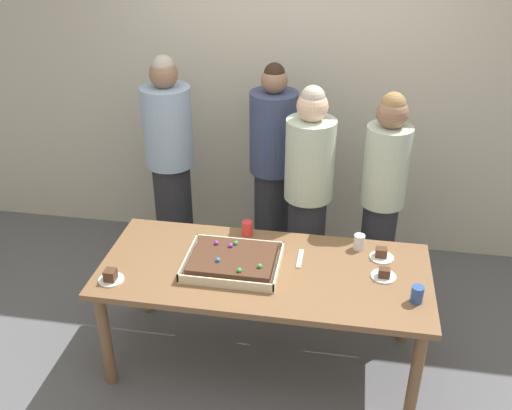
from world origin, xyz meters
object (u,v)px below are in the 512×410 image
Objects in this scene: drink_cup_middle at (359,242)px; sheet_cake at (233,261)px; person_serving_front at (382,199)px; plated_slice_near_left at (111,277)px; cake_server_utensil at (300,259)px; person_striped_tie_right at (273,169)px; drink_cup_nearest at (247,229)px; plated_slice_near_right at (381,255)px; party_table at (264,279)px; person_left_edge_reaching at (308,195)px; person_green_shirt_behind at (170,163)px; plated_slice_far_left at (384,275)px; drink_cup_far_end at (417,294)px.

sheet_cake is at bearing -156.49° from drink_cup_middle.
person_serving_front is at bearing 72.60° from drink_cup_middle.
plated_slice_near_left is 1.89m from person_serving_front.
person_striped_tie_right is (-0.31, 0.97, 0.13)m from cake_server_utensil.
drink_cup_nearest is at bearing 149.07° from cake_server_utensil.
plated_slice_near_right is at bearing 15.33° from sheet_cake.
party_table is 1.18× the size of person_striped_tie_right.
party_table is 1.13m from person_striped_tie_right.
drink_cup_middle is at bearing 22.51° from plated_slice_near_left.
drink_cup_middle is (0.73, -0.04, 0.00)m from drink_cup_nearest.
person_left_edge_reaching is at bearing 44.13° from plated_slice_near_left.
sheet_cake is at bearing 0.00° from person_left_edge_reaching.
cake_server_utensil is 0.12× the size of person_green_shirt_behind.
person_serving_front is at bearing 89.65° from plated_slice_near_right.
person_left_edge_reaching reaches higher than party_table.
person_green_shirt_behind reaches higher than plated_slice_far_left.
plated_slice_near_right is (0.89, 0.24, -0.01)m from sheet_cake.
plated_slice_near_left is 0.09× the size of person_serving_front.
person_left_edge_reaching is at bearing 44.93° from person_striped_tie_right.
person_striped_tie_right reaches higher than plated_slice_near_left.
drink_cup_nearest is at bearing 86.78° from sheet_cake.
plated_slice_near_left is 1.65m from plated_slice_near_right.
drink_cup_nearest is (-0.88, 0.33, 0.03)m from plated_slice_far_left.
person_striped_tie_right is at bearing 127.31° from plated_slice_far_left.
person_serving_front reaches higher than cake_server_utensil.
sheet_cake is at bearing 21.38° from plated_slice_near_left.
person_left_edge_reaching is (0.19, 0.75, 0.20)m from party_table.
person_serving_front reaches higher than sheet_cake.
person_left_edge_reaching is at bearing 130.19° from drink_cup_middle.
person_striped_tie_right is at bearing 130.40° from drink_cup_middle.
plated_slice_far_left is 0.09× the size of person_left_edge_reaching.
person_striped_tie_right is at bearing 60.84° from person_green_shirt_behind.
person_striped_tie_right is (-0.81, 0.33, 0.01)m from person_serving_front.
plated_slice_far_left is at bearing 131.09° from drink_cup_far_end.
party_table is at bearing 12.42° from person_left_edge_reaching.
drink_cup_nearest is at bearing -15.77° from person_serving_front.
cake_server_utensil is 0.12× the size of person_serving_front.
plated_slice_far_left is (0.01, -0.21, -0.00)m from plated_slice_near_right.
drink_cup_middle is 0.06× the size of person_green_shirt_behind.
person_green_shirt_behind is (-1.60, 0.26, 0.03)m from person_serving_front.
plated_slice_far_left is at bearing 23.92° from person_green_shirt_behind.
plated_slice_far_left reaches higher than cake_server_utensil.
plated_slice_far_left is 1.50× the size of drink_cup_nearest.
party_table is 0.26m from cake_server_utensil.
party_table is 1.39m from person_green_shirt_behind.
person_left_edge_reaching is (0.38, 0.76, 0.09)m from sheet_cake.
cake_server_utensil is (-0.50, -0.10, -0.02)m from plated_slice_near_right.
person_striped_tie_right reaches higher than cake_server_utensil.
drink_cup_far_end is (1.05, -0.53, 0.00)m from drink_cup_nearest.
person_left_edge_reaching is (1.09, -0.28, -0.03)m from person_green_shirt_behind.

